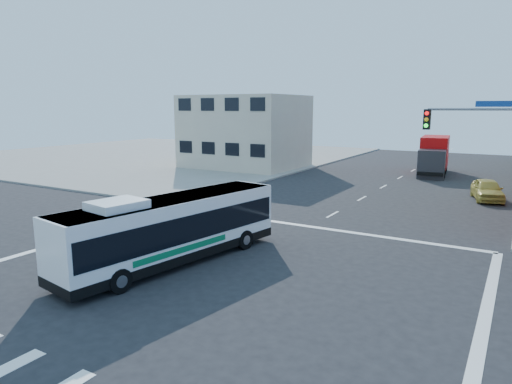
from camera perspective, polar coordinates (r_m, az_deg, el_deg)
The scene contains 7 objects.
ground at distance 18.31m, azimuth -5.47°, elevation -10.93°, with size 120.00×120.00×0.00m, color black.
sidewalk_nw at distance 66.72m, azimuth -12.31°, elevation 4.59°, with size 50.00×50.00×0.15m, color gray.
building_west at distance 51.52m, azimuth -1.36°, elevation 7.53°, with size 12.06×10.06×8.00m.
signal_mast_ne at distance 24.46m, azimuth 28.16°, elevation 5.29°, with size 7.91×1.13×8.07m.
transit_bus at distance 20.03m, azimuth -10.33°, elevation -4.47°, with size 4.06×11.00×3.19m.
box_truck at distance 49.59m, azimuth 21.34°, elevation 4.18°, with size 3.29×8.60×3.78m.
parked_car at distance 37.35m, azimuth 26.94°, elevation 0.27°, with size 1.83×4.56×1.55m, color gold.
Camera 1 is at (10.06, -13.76, 6.68)m, focal length 32.00 mm.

